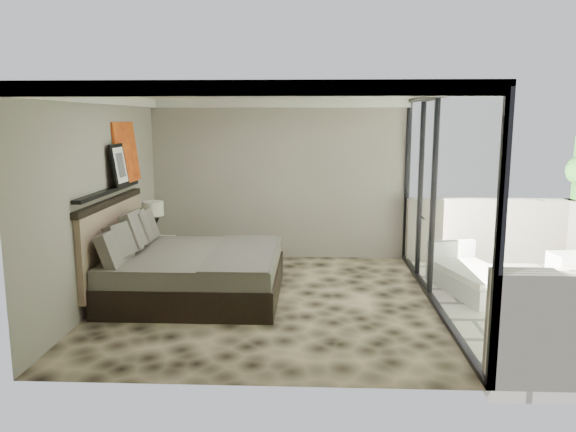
{
  "coord_description": "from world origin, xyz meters",
  "views": [
    {
      "loc": [
        0.59,
        -7.39,
        2.47
      ],
      "look_at": [
        0.25,
        0.4,
        1.12
      ],
      "focal_mm": 35.0,
      "sensor_mm": 36.0,
      "label": 1
    }
  ],
  "objects_px": {
    "nightstand": "(156,252)",
    "ottoman": "(568,269)",
    "lounger": "(473,279)",
    "bed": "(189,270)",
    "table_lamp": "(153,215)"
  },
  "relations": [
    {
      "from": "ottoman",
      "to": "lounger",
      "type": "distance_m",
      "value": 1.59
    },
    {
      "from": "nightstand",
      "to": "ottoman",
      "type": "bearing_deg",
      "value": -8.83
    },
    {
      "from": "bed",
      "to": "lounger",
      "type": "relative_size",
      "value": 1.39
    },
    {
      "from": "ottoman",
      "to": "nightstand",
      "type": "bearing_deg",
      "value": 174.82
    },
    {
      "from": "bed",
      "to": "lounger",
      "type": "xyz_separation_m",
      "value": [
        4.06,
        0.37,
        -0.19
      ]
    },
    {
      "from": "lounger",
      "to": "bed",
      "type": "bearing_deg",
      "value": 170.23
    },
    {
      "from": "nightstand",
      "to": "lounger",
      "type": "xyz_separation_m",
      "value": [
        4.92,
        -1.03,
        -0.09
      ]
    },
    {
      "from": "bed",
      "to": "ottoman",
      "type": "height_order",
      "value": "bed"
    },
    {
      "from": "ottoman",
      "to": "bed",
      "type": "bearing_deg",
      "value": -171.73
    },
    {
      "from": "bed",
      "to": "ottoman",
      "type": "distance_m",
      "value": 5.65
    },
    {
      "from": "bed",
      "to": "table_lamp",
      "type": "distance_m",
      "value": 1.7
    },
    {
      "from": "nightstand",
      "to": "table_lamp",
      "type": "xyz_separation_m",
      "value": [
        -0.01,
        -0.04,
        0.64
      ]
    },
    {
      "from": "table_lamp",
      "to": "ottoman",
      "type": "distance_m",
      "value": 6.51
    },
    {
      "from": "nightstand",
      "to": "table_lamp",
      "type": "relative_size",
      "value": 0.9
    },
    {
      "from": "ottoman",
      "to": "lounger",
      "type": "bearing_deg",
      "value": -163.93
    }
  ]
}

